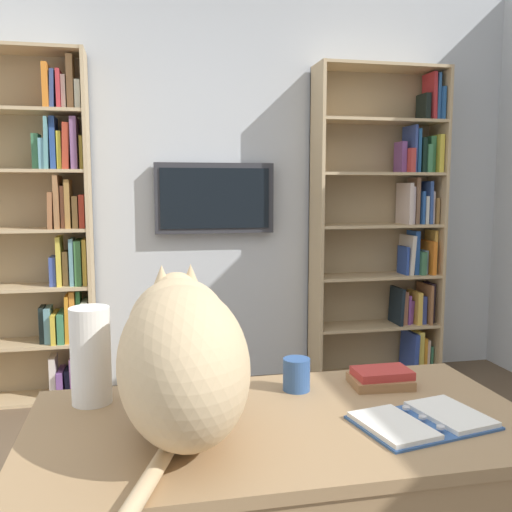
{
  "coord_description": "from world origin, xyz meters",
  "views": [
    {
      "loc": [
        0.43,
        1.6,
        1.34
      ],
      "look_at": [
        -0.14,
        -1.15,
        0.99
      ],
      "focal_mm": 39.42,
      "sensor_mm": 36.0,
      "label": 1
    }
  ],
  "objects": [
    {
      "name": "bookshelf_left",
      "position": [
        -1.3,
        -2.06,
        1.05
      ],
      "size": [
        0.91,
        0.28,
        2.15
      ],
      "color": "tan",
      "rests_on": "ground"
    },
    {
      "name": "desk_book_stack",
      "position": [
        -0.28,
        0.07,
        0.76
      ],
      "size": [
        0.18,
        0.14,
        0.05
      ],
      "color": "#996B42",
      "rests_on": "desk"
    },
    {
      "name": "open_binder",
      "position": [
        -0.26,
        0.35,
        0.75
      ],
      "size": [
        0.37,
        0.28,
        0.02
      ],
      "color": "#335999",
      "rests_on": "desk"
    },
    {
      "name": "bookshelf_right",
      "position": [
        1.07,
        -2.06,
        1.05
      ],
      "size": [
        0.94,
        0.28,
        2.16
      ],
      "color": "tan",
      "rests_on": "ground"
    },
    {
      "name": "cat",
      "position": [
        0.34,
        0.26,
        0.94
      ],
      "size": [
        0.33,
        0.71,
        0.39
      ],
      "color": "#D1B284",
      "rests_on": "desk"
    },
    {
      "name": "coffee_mug",
      "position": [
        -0.02,
        0.05,
        0.79
      ],
      "size": [
        0.08,
        0.08,
        0.1
      ],
      "primitive_type": "cylinder",
      "color": "#335999",
      "rests_on": "desk"
    },
    {
      "name": "desk",
      "position": [
        0.07,
        0.27,
        0.62
      ],
      "size": [
        1.31,
        0.68,
        0.74
      ],
      "color": "#A37F56",
      "rests_on": "ground"
    },
    {
      "name": "wall_mounted_tv",
      "position": [
        -0.07,
        -2.15,
        1.26
      ],
      "size": [
        0.8,
        0.07,
        0.47
      ],
      "color": "#333338"
    },
    {
      "name": "wall_back",
      "position": [
        0.0,
        -2.23,
        1.35
      ],
      "size": [
        4.52,
        0.06,
        2.7
      ],
      "primitive_type": "cube",
      "color": "silver",
      "rests_on": "ground"
    },
    {
      "name": "paper_towel_roll",
      "position": [
        0.57,
        0.03,
        0.87
      ],
      "size": [
        0.11,
        0.11,
        0.27
      ],
      "primitive_type": "cylinder",
      "color": "white",
      "rests_on": "desk"
    }
  ]
}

